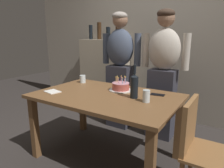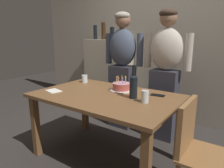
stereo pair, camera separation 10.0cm
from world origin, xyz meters
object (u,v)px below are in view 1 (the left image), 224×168
Objects in this scene: birthday_cake at (121,87)px; wine_bottle at (134,85)px; person_woman_cardigan at (163,73)px; water_glass_far at (146,96)px; cell_phone at (158,95)px; dining_chair at (201,146)px; water_glass_near at (83,79)px; person_man_bearded at (120,69)px; napkin_stack at (52,92)px.

wine_bottle is (0.25, -0.17, 0.09)m from birthday_cake.
birthday_cake is at bearing 64.59° from person_woman_cardigan.
wine_bottle reaches higher than water_glass_far.
dining_chair reaches higher than cell_phone.
wine_bottle is at bearing -134.39° from cell_phone.
water_glass_near is at bearing 173.01° from birthday_cake.
water_glass_far is 0.61m from dining_chair.
wine_bottle reaches higher than water_glass_near.
dining_chair reaches higher than water_glass_near.
water_glass_near is 1.04m from cell_phone.
person_woman_cardigan is (0.28, 0.59, 0.09)m from birthday_cake.
person_man_bearded is at bearing 121.02° from birthday_cake.
dining_chair is (0.65, -0.96, -0.36)m from person_woman_cardigan.
napkin_stack is 0.10× the size of person_man_bearded.
water_glass_far is at bearing -28.57° from birthday_cake.
person_woman_cardigan reaches higher than water_glass_far.
water_glass_near is 0.30× the size of wine_bottle.
wine_bottle is (-0.16, 0.05, 0.07)m from water_glass_far.
water_glass_far is 1.04m from napkin_stack.
water_glass_far is (0.40, -0.22, 0.02)m from birthday_cake.
cell_phone is 1.14m from napkin_stack.
birthday_cake is 0.16× the size of person_man_bearded.
birthday_cake is at bearing 68.79° from dining_chair.
napkin_stack is at bearing 49.53° from person_woman_cardigan.
wine_bottle is at bearing 128.52° from person_man_bearded.
water_glass_far is 0.07× the size of person_woman_cardigan.
water_glass_far reaches higher than cell_phone.
dining_chair is at bearing -21.21° from birthday_cake.
napkin_stack is (-0.61, -0.45, -0.04)m from birthday_cake.
person_man_bearded is 1.64m from dining_chair.
person_man_bearded is (0.25, 1.05, 0.13)m from napkin_stack.
napkin_stack is (0.01, -0.53, -0.05)m from water_glass_near.
person_man_bearded reaches higher than water_glass_near.
wine_bottle is (0.87, -0.24, 0.08)m from water_glass_near.
wine_bottle reaches higher than birthday_cake.
water_glass_far is 0.18m from wine_bottle.
water_glass_near is 0.11× the size of dining_chair.
person_woman_cardigan reaches higher than birthday_cake.
person_man_bearded reaches higher than cell_phone.
wine_bottle is 2.32× the size of cell_phone.
cell_phone is (0.41, 0.05, -0.04)m from birthday_cake.
wine_bottle is 1.96× the size of napkin_stack.
dining_chair is (1.55, -0.44, -0.27)m from water_glass_near.
water_glass_near is 0.06× the size of person_woman_cardigan.
water_glass_far is at bearing 75.01° from dining_chair.
person_man_bearded is (-0.76, 0.82, 0.08)m from water_glass_far.
dining_chair is at bearing -14.99° from water_glass_far.
person_man_bearded is at bearing 63.07° from water_glass_near.
birthday_cake is 0.78× the size of wine_bottle.
cell_phone is (1.04, -0.02, -0.05)m from water_glass_near.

